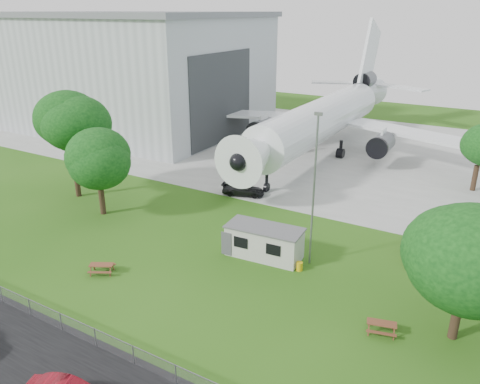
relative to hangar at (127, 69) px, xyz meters
The scene contains 16 objects.
ground 53.16m from the hangar, 43.47° to the right, with size 160.00×160.00×0.00m, color #3D6F1D.
asphalt_strip 62.70m from the hangar, 52.23° to the right, with size 120.00×8.00×0.02m, color black.
concrete_apron 39.17m from the hangar, ahead, with size 120.00×46.00×0.03m, color #B7B7B2.
hangar is the anchor object (origin of this frame).
airliner 36.21m from the hangar, ahead, with size 46.36×47.73×17.69m.
site_cabin 53.05m from the hangar, 35.77° to the right, with size 6.84×3.15×2.62m.
picnic_west 52.17m from the hangar, 49.91° to the right, with size 1.80×1.50×0.76m, color brown, non-canonical shape.
picnic_east 64.83m from the hangar, 33.72° to the right, with size 1.80×1.50×0.76m, color brown, non-canonical shape.
fence 60.00m from the hangar, 50.15° to the right, with size 58.00×0.04×1.30m, color gray.
lamp_mast 55.06m from the hangar, 32.84° to the right, with size 0.16×0.16×12.00m, color slate.
tree_west_big 34.71m from the hangar, 56.74° to the right, with size 7.58×7.58×11.51m.
tree_west_small 39.93m from the hangar, 51.38° to the right, with size 7.12×7.12×9.09m.
tree_east_front 66.58m from the hangar, 30.55° to the right, with size 7.59×7.59×9.94m.
car_ne_hatch 59.67m from the hangar, 24.65° to the right, with size 1.55×3.85×1.31m, color maroon.
car_ne_sedan 58.76m from the hangar, 22.61° to the right, with size 1.65×4.74×1.56m, color black.
car_apron_van 40.54m from the hangar, 29.97° to the right, with size 1.85×4.56×1.32m, color black.
Camera 1 is at (19.92, -24.77, 18.84)m, focal length 35.00 mm.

